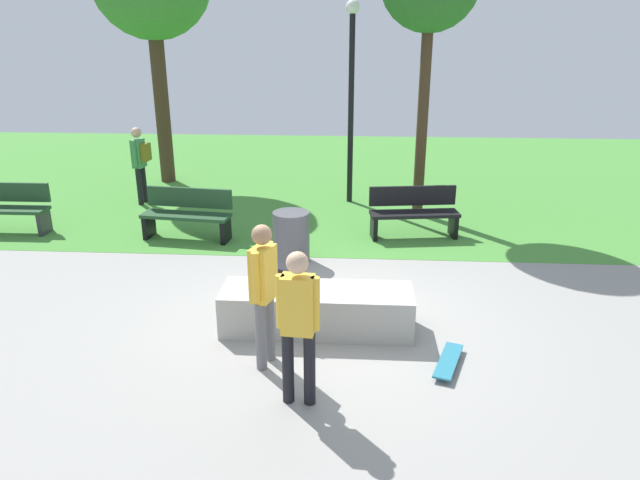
# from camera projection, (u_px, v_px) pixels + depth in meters

# --- Properties ---
(ground_plane) EXTENTS (28.00, 28.00, 0.00)m
(ground_plane) POSITION_uv_depth(u_px,v_px,m) (333.00, 321.00, 7.66)
(ground_plane) COLOR gray
(grass_lawn) EXTENTS (26.60, 11.78, 0.01)m
(grass_lawn) POSITION_uv_depth(u_px,v_px,m) (346.00, 175.00, 15.27)
(grass_lawn) COLOR #478C38
(grass_lawn) RESTS_ON ground_plane
(concrete_ledge) EXTENTS (2.40, 0.73, 0.54)m
(concrete_ledge) POSITION_uv_depth(u_px,v_px,m) (317.00, 310.00, 7.36)
(concrete_ledge) COLOR #A8A59E
(concrete_ledge) RESTS_ON ground_plane
(backpack_on_ledge) EXTENTS (0.34, 0.32, 0.32)m
(backpack_on_ledge) POSITION_uv_depth(u_px,v_px,m) (285.00, 279.00, 7.20)
(backpack_on_ledge) COLOR black
(backpack_on_ledge) RESTS_ON concrete_ledge
(skater_performing_trick) EXTENTS (0.29, 0.41, 1.67)m
(skater_performing_trick) POSITION_uv_depth(u_px,v_px,m) (264.00, 286.00, 6.36)
(skater_performing_trick) COLOR slate
(skater_performing_trick) RESTS_ON ground_plane
(skater_watching) EXTENTS (0.43, 0.23, 1.65)m
(skater_watching) POSITION_uv_depth(u_px,v_px,m) (298.00, 318.00, 5.68)
(skater_watching) COLOR black
(skater_watching) RESTS_ON ground_plane
(skateboard_by_ledge) EXTENTS (0.45, 0.82, 0.08)m
(skateboard_by_ledge) POSITION_uv_depth(u_px,v_px,m) (448.00, 361.00, 6.62)
(skateboard_by_ledge) COLOR teal
(skateboard_by_ledge) RESTS_ON ground_plane
(park_bench_far_left) EXTENTS (1.64, 0.66, 0.91)m
(park_bench_far_left) POSITION_uv_depth(u_px,v_px,m) (187.00, 213.00, 10.52)
(park_bench_far_left) COLOR #1E4223
(park_bench_far_left) RESTS_ON ground_plane
(park_bench_center_lawn) EXTENTS (1.65, 0.69, 0.91)m
(park_bench_center_lawn) POSITION_uv_depth(u_px,v_px,m) (414.00, 211.00, 10.63)
(park_bench_center_lawn) COLOR black
(park_bench_center_lawn) RESTS_ON ground_plane
(park_bench_far_right) EXTENTS (1.60, 0.48, 0.91)m
(park_bench_far_right) POSITION_uv_depth(u_px,v_px,m) (6.00, 207.00, 10.88)
(park_bench_far_right) COLOR #1E4223
(park_bench_far_right) RESTS_ON ground_plane
(lamp_post) EXTENTS (0.28, 0.28, 4.16)m
(lamp_post) POSITION_uv_depth(u_px,v_px,m) (351.00, 84.00, 12.10)
(lamp_post) COLOR black
(lamp_post) RESTS_ON ground_plane
(trash_bin) EXTENTS (0.59, 0.59, 0.84)m
(trash_bin) POSITION_uv_depth(u_px,v_px,m) (291.00, 237.00, 9.50)
(trash_bin) COLOR #4C4C51
(trash_bin) RESTS_ON ground_plane
(pedestrian_with_backpack) EXTENTS (0.36, 0.43, 1.66)m
(pedestrian_with_backpack) POSITION_uv_depth(u_px,v_px,m) (140.00, 159.00, 12.48)
(pedestrian_with_backpack) COLOR black
(pedestrian_with_backpack) RESTS_ON ground_plane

